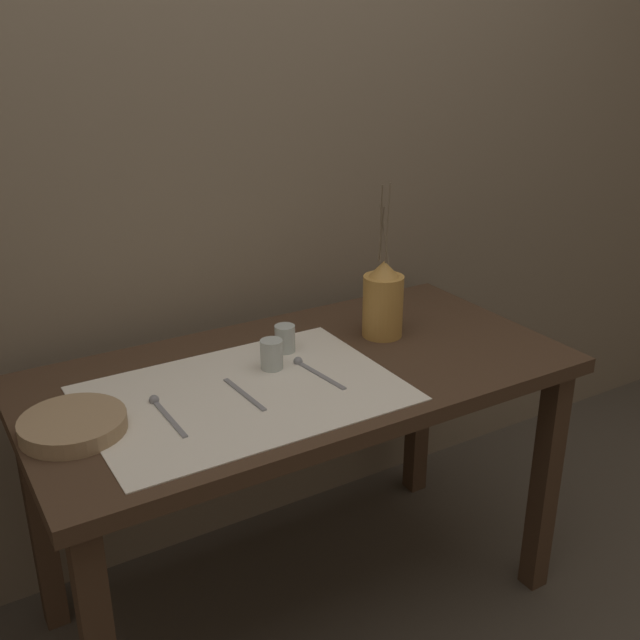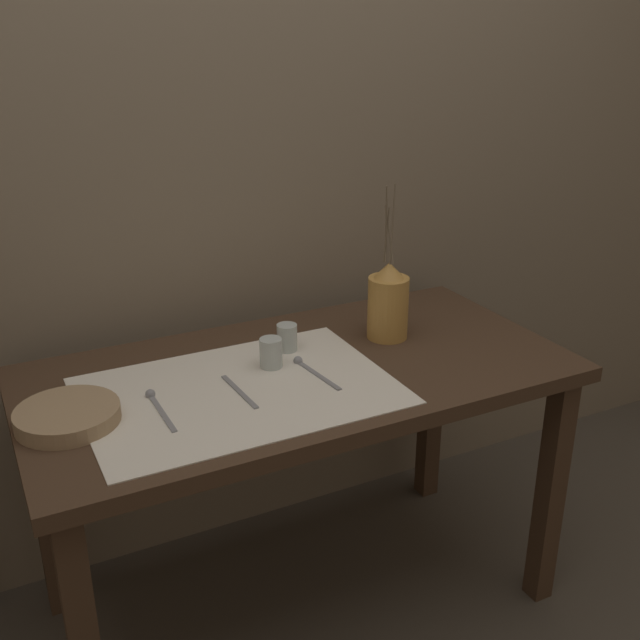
{
  "view_description": "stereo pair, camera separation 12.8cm",
  "coord_description": "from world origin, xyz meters",
  "views": [
    {
      "loc": [
        -0.84,
        -1.5,
        1.58
      ],
      "look_at": [
        0.06,
        0.0,
        0.87
      ],
      "focal_mm": 42.0,
      "sensor_mm": 36.0,
      "label": 1
    },
    {
      "loc": [
        -0.73,
        -1.56,
        1.58
      ],
      "look_at": [
        0.06,
        0.0,
        0.87
      ],
      "focal_mm": 42.0,
      "sensor_mm": 36.0,
      "label": 2
    }
  ],
  "objects": [
    {
      "name": "spoon_outer",
      "position": [
        0.01,
        -0.01,
        0.76
      ],
      "size": [
        0.04,
        0.2,
        0.02
      ],
      "color": "gray",
      "rests_on": "wooden_table"
    },
    {
      "name": "ground_plane",
      "position": [
        0.0,
        0.0,
        0.0
      ],
      "size": [
        12.0,
        12.0,
        0.0
      ],
      "primitive_type": "plane",
      "color": "#473F35"
    },
    {
      "name": "wooden_table",
      "position": [
        0.0,
        0.0,
        0.66
      ],
      "size": [
        1.39,
        0.7,
        0.75
      ],
      "color": "#422D1E",
      "rests_on": "ground_plane"
    },
    {
      "name": "pitcher_with_flowers",
      "position": [
        0.3,
        0.07,
        0.86
      ],
      "size": [
        0.11,
        0.11,
        0.44
      ],
      "color": "#B7843D",
      "rests_on": "wooden_table"
    },
    {
      "name": "fork_inner",
      "position": [
        -0.19,
        -0.06,
        0.76
      ],
      "size": [
        0.02,
        0.19,
        0.0
      ],
      "color": "gray",
      "rests_on": "wooden_table"
    },
    {
      "name": "wooden_bowl",
      "position": [
        -0.57,
        -0.03,
        0.77
      ],
      "size": [
        0.23,
        0.23,
        0.04
      ],
      "color": "#9E7F5B",
      "rests_on": "wooden_table"
    },
    {
      "name": "glass_tumbler_far",
      "position": [
        0.02,
        0.11,
        0.79
      ],
      "size": [
        0.05,
        0.05,
        0.07
      ],
      "color": "#B7C1BC",
      "rests_on": "wooden_table"
    },
    {
      "name": "glass_tumbler_near",
      "position": [
        -0.06,
        0.03,
        0.8
      ],
      "size": [
        0.06,
        0.06,
        0.08
      ],
      "color": "#B7C1BC",
      "rests_on": "wooden_table"
    },
    {
      "name": "spoon_inner",
      "position": [
        -0.38,
        -0.02,
        0.76
      ],
      "size": [
        0.02,
        0.2,
        0.02
      ],
      "color": "gray",
      "rests_on": "wooden_table"
    },
    {
      "name": "stone_wall_back",
      "position": [
        0.0,
        0.46,
        1.2
      ],
      "size": [
        7.0,
        0.06,
        2.4
      ],
      "color": "#7A6B56",
      "rests_on": "ground_plane"
    },
    {
      "name": "linen_cloth",
      "position": [
        -0.18,
        -0.05,
        0.76
      ],
      "size": [
        0.73,
        0.51,
        0.0
      ],
      "color": "silver",
      "rests_on": "wooden_table"
    }
  ]
}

